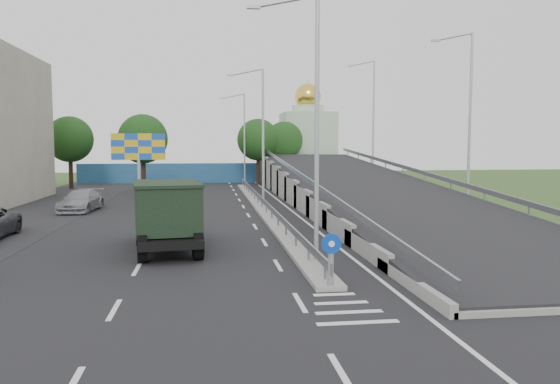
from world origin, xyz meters
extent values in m
plane|color=#2D4C1E|center=(0.00, 0.00, 0.00)|extent=(160.00, 160.00, 0.00)
cube|color=black|center=(-3.00, 20.00, 0.00)|extent=(26.00, 90.00, 0.04)
cube|color=black|center=(-16.00, 20.00, 0.00)|extent=(8.00, 90.00, 0.05)
cube|color=gray|center=(0.00, 24.00, 0.10)|extent=(1.00, 44.00, 0.20)
cube|color=gray|center=(12.30, 24.00, 2.35)|extent=(0.10, 50.00, 0.32)
cube|color=gray|center=(2.80, 24.00, 2.35)|extent=(0.10, 50.00, 0.32)
cube|color=gray|center=(0.00, 24.00, 0.75)|extent=(0.08, 44.00, 0.32)
cylinder|color=gray|center=(0.00, 24.00, 0.50)|extent=(0.09, 0.09, 0.60)
cylinder|color=black|center=(0.00, 2.20, 0.80)|extent=(0.20, 0.20, 1.20)
cylinder|color=#0C3FBF|center=(0.00, 2.12, 1.55)|extent=(0.64, 0.05, 0.64)
cylinder|color=white|center=(0.00, 2.09, 1.55)|extent=(0.20, 0.03, 0.20)
cylinder|color=#B2B5B7|center=(0.30, 6.00, 5.20)|extent=(0.18, 0.18, 10.00)
cylinder|color=#B2B5B7|center=(-0.90, 6.00, 9.95)|extent=(2.57, 0.12, 0.66)
cube|color=#B2B5B7|center=(-2.10, 6.00, 9.70)|extent=(0.50, 0.18, 0.12)
cylinder|color=#B2B5B7|center=(0.30, 26.00, 5.20)|extent=(0.18, 0.18, 10.00)
cylinder|color=#B2B5B7|center=(-0.90, 26.00, 9.95)|extent=(2.57, 0.12, 0.66)
cube|color=#B2B5B7|center=(-2.10, 26.00, 9.70)|extent=(0.50, 0.18, 0.12)
cylinder|color=#B2B5B7|center=(0.30, 46.00, 5.20)|extent=(0.18, 0.18, 10.00)
cylinder|color=#B2B5B7|center=(-0.90, 46.00, 9.95)|extent=(2.57, 0.12, 0.66)
cube|color=#B2B5B7|center=(-2.10, 46.00, 9.70)|extent=(0.50, 0.18, 0.12)
cube|color=#21577C|center=(-4.00, 52.00, 1.20)|extent=(30.00, 0.50, 2.40)
cube|color=#B2CCAD|center=(10.00, 60.00, 4.50)|extent=(7.00, 7.00, 9.00)
cylinder|color=#B2CCAD|center=(10.00, 60.00, 9.50)|extent=(4.40, 4.40, 1.00)
sphere|color=gold|center=(10.00, 60.00, 11.20)|extent=(3.60, 3.60, 3.60)
cone|color=gold|center=(10.00, 60.00, 13.20)|extent=(0.30, 0.30, 1.20)
cylinder|color=#B2B5B7|center=(-9.00, 28.00, 2.00)|extent=(0.24, 0.24, 4.00)
cube|color=gold|center=(-9.00, 28.00, 4.50)|extent=(4.00, 0.20, 2.00)
cylinder|color=black|center=(-10.00, 40.00, 2.00)|extent=(0.44, 0.44, 4.00)
sphere|color=#0E3312|center=(-10.00, 40.00, 5.20)|extent=(4.80, 4.80, 4.80)
cylinder|color=black|center=(2.00, 48.00, 2.00)|extent=(0.44, 0.44, 4.00)
sphere|color=#0E3312|center=(2.00, 48.00, 5.20)|extent=(4.80, 4.80, 4.80)
cylinder|color=black|center=(-18.00, 45.00, 2.00)|extent=(0.44, 0.44, 4.00)
sphere|color=#0E3312|center=(-18.00, 45.00, 5.20)|extent=(4.80, 4.80, 4.80)
cylinder|color=black|center=(6.00, 55.00, 2.00)|extent=(0.44, 0.44, 4.00)
sphere|color=#0E3312|center=(6.00, 55.00, 5.20)|extent=(4.80, 4.80, 4.80)
cylinder|color=black|center=(-7.07, 11.98, 0.60)|extent=(0.54, 1.24, 1.20)
cylinder|color=black|center=(-4.91, 12.28, 0.60)|extent=(0.54, 1.24, 1.20)
cylinder|color=black|center=(-6.94, 11.01, 0.60)|extent=(0.54, 1.24, 1.20)
cylinder|color=black|center=(-4.77, 11.30, 0.60)|extent=(0.54, 1.24, 1.20)
cylinder|color=black|center=(-6.43, 7.22, 0.60)|extent=(0.54, 1.24, 1.20)
cylinder|color=black|center=(-4.26, 7.51, 0.60)|extent=(0.54, 1.24, 1.20)
cube|color=black|center=(-5.68, 9.86, 0.76)|extent=(3.40, 7.05, 0.33)
cube|color=navy|center=(-6.03, 12.40, 1.86)|extent=(2.72, 2.07, 1.86)
cube|color=black|center=(-6.14, 13.23, 2.35)|extent=(2.07, 0.34, 0.76)
cube|color=black|center=(-6.15, 13.32, 0.71)|extent=(2.51, 0.50, 0.55)
cube|color=black|center=(-5.59, 9.21, 1.97)|extent=(3.15, 4.46, 1.97)
cube|color=black|center=(-5.59, 9.21, 3.00)|extent=(3.28, 4.59, 0.13)
imported|color=gray|center=(-12.59, 24.77, 0.75)|extent=(2.62, 5.38, 1.51)
camera|label=1|loc=(-3.87, -14.48, 4.68)|focal=35.00mm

